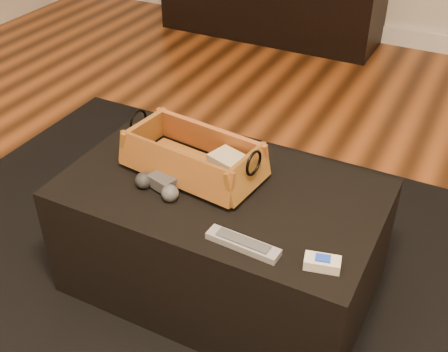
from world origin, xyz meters
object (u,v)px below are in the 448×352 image
at_px(ottoman, 221,237).
at_px(silver_remote, 243,244).
at_px(cream_gadget, 322,263).
at_px(tv_remote, 185,165).
at_px(wicker_basket, 193,158).
at_px(game_controller, 159,185).

xyz_separation_m(ottoman, silver_remote, (0.18, -0.22, 0.22)).
bearing_deg(cream_gadget, ottoman, 153.77).
bearing_deg(tv_remote, cream_gadget, -20.70).
height_order(wicker_basket, silver_remote, wicker_basket).
bearing_deg(game_controller, wicker_basket, 74.48).
bearing_deg(cream_gadget, wicker_basket, 156.12).
bearing_deg(silver_remote, cream_gadget, 6.19).
relative_size(wicker_basket, cream_gadget, 4.66).
bearing_deg(game_controller, tv_remote, 83.35).
xyz_separation_m(tv_remote, cream_gadget, (0.54, -0.21, -0.01)).
relative_size(ottoman, game_controller, 5.91).
distance_m(ottoman, silver_remote, 0.36).
bearing_deg(tv_remote, silver_remote, -35.40).
bearing_deg(silver_remote, tv_remote, 143.68).
distance_m(wicker_basket, game_controller, 0.15).
xyz_separation_m(wicker_basket, cream_gadget, (0.52, -0.23, -0.04)).
height_order(ottoman, cream_gadget, cream_gadget).
distance_m(tv_remote, silver_remote, 0.40).
distance_m(ottoman, game_controller, 0.30).
xyz_separation_m(ottoman, tv_remote, (-0.14, 0.02, 0.24)).
height_order(ottoman, silver_remote, silver_remote).
distance_m(wicker_basket, cream_gadget, 0.57).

